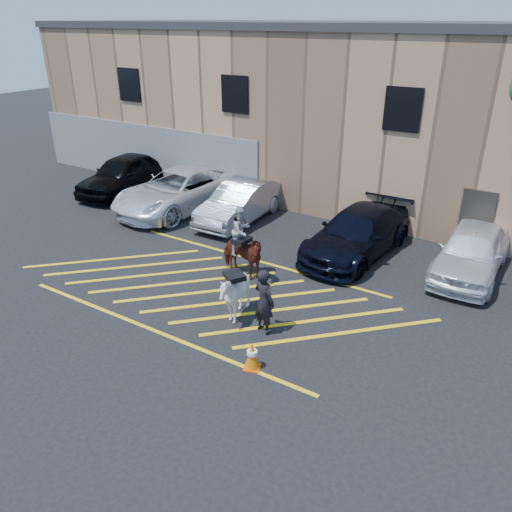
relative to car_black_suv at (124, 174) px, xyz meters
The scene contains 12 objects.
ground 10.52m from the car_black_suv, 29.46° to the right, with size 90.00×90.00×0.00m, color black.
car_black_suv is the anchor object (origin of this frame).
car_white_pickup 3.75m from the car_black_suv, ahead, with size 2.83×6.14×1.71m, color white.
car_silver_sedan 6.64m from the car_black_suv, ahead, with size 1.63×4.67×1.54m, color #9CA2AA.
car_blue_suv 11.83m from the car_black_suv, ahead, with size 2.18×5.35×1.55m, color black.
car_white_suv 15.44m from the car_black_suv, ahead, with size 1.89×4.69×1.60m, color white.
handler 13.22m from the car_black_suv, 29.08° to the right, with size 0.66×0.43×1.81m, color black.
warehouse 11.73m from the car_black_suv, 36.84° to the left, with size 32.42×10.20×7.30m.
hatching_zone 10.67m from the car_black_suv, 30.87° to the right, with size 12.60×5.12×0.01m.
mounted_bay 10.26m from the car_black_suv, 24.02° to the right, with size 1.84×0.98×2.33m.
saddled_white 12.32m from the car_black_suv, 30.89° to the right, with size 1.73×1.78×1.49m.
traffic_cone 14.47m from the car_black_suv, 33.06° to the right, with size 0.48×0.48×0.73m.
Camera 1 is at (8.08, -10.71, 7.49)m, focal length 35.00 mm.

